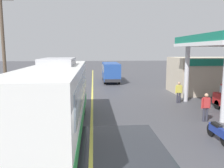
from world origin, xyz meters
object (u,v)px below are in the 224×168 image
object	(u,v)px
minibus_opposing_lane	(111,71)
motorcycle_parked_forecourt	(218,131)
pedestrian_by_shop	(179,91)
coach_bus_main	(56,100)
pedestrian_near_pump	(206,106)

from	to	relation	value
minibus_opposing_lane	motorcycle_parked_forecourt	size ratio (longest dim) A/B	3.41
pedestrian_by_shop	motorcycle_parked_forecourt	bearing A→B (deg)	-97.70
motorcycle_parked_forecourt	minibus_opposing_lane	bearing A→B (deg)	99.61
minibus_opposing_lane	pedestrian_by_shop	size ratio (longest dim) A/B	3.69
coach_bus_main	minibus_opposing_lane	xyz separation A→B (m)	(4.04, 18.40, -0.25)
minibus_opposing_lane	pedestrian_by_shop	distance (m)	13.15
minibus_opposing_lane	pedestrian_near_pump	world-z (taller)	minibus_opposing_lane
pedestrian_near_pump	pedestrian_by_shop	world-z (taller)	same
minibus_opposing_lane	pedestrian_near_pump	xyz separation A→B (m)	(4.18, -17.06, -0.54)
pedestrian_near_pump	coach_bus_main	bearing A→B (deg)	-170.78
coach_bus_main	minibus_opposing_lane	bearing A→B (deg)	77.60
coach_bus_main	motorcycle_parked_forecourt	xyz separation A→B (m)	(7.40, -1.45, -1.28)
coach_bus_main	motorcycle_parked_forecourt	size ratio (longest dim) A/B	6.13
pedestrian_by_shop	coach_bus_main	bearing A→B (deg)	-144.48
minibus_opposing_lane	pedestrian_near_pump	size ratio (longest dim) A/B	3.69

